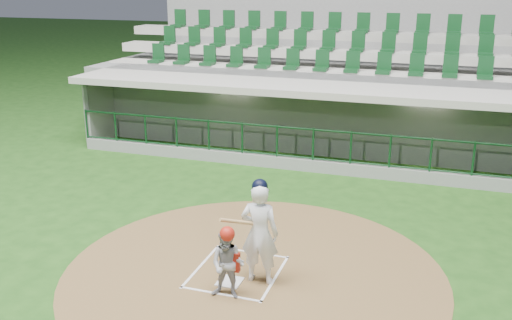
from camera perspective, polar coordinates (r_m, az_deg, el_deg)
The scene contains 8 objects.
ground at distance 11.24m, azimuth -1.36°, elevation -10.48°, with size 120.00×120.00×0.00m, color #1C4614.
dirt_circle at distance 10.98m, azimuth -0.21°, elevation -11.15°, with size 7.20×7.20×0.01m, color brown.
home_plate at distance 10.65m, azimuth -2.66°, elevation -12.05°, with size 0.43×0.43×0.02m, color silver.
batter_box_chalk at distance 10.98m, azimuth -1.90°, elevation -11.10°, with size 1.55×1.80×0.01m.
dugout_structure at distance 17.97m, azimuth 7.72°, elevation 3.51°, with size 16.40×3.70×3.00m.
seating_deck at distance 20.86m, azimuth 8.87°, elevation 6.74°, with size 17.00×6.72×5.15m.
batter at distance 10.24m, azimuth 0.35°, elevation -7.19°, with size 0.89×0.88×1.98m.
catcher at distance 9.91m, azimuth -2.84°, elevation -10.25°, with size 0.63×0.51×1.33m.
Camera 1 is at (3.39, -9.31, 5.29)m, focal length 40.00 mm.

